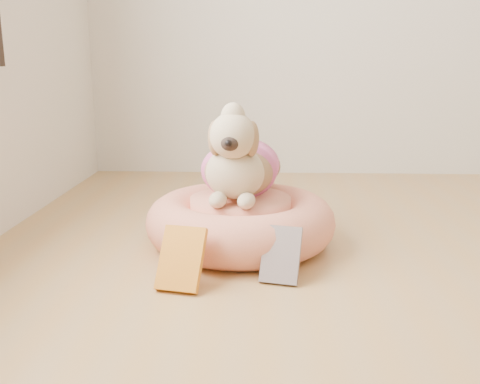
{
  "coord_description": "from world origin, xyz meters",
  "views": [
    {
      "loc": [
        -0.99,
        -0.95,
        0.65
      ],
      "look_at": [
        -1.06,
        0.88,
        0.21
      ],
      "focal_mm": 40.0,
      "sensor_mm": 36.0,
      "label": 1
    }
  ],
  "objects_px": {
    "dog": "(239,148)",
    "book_yellow": "(181,259)",
    "book_white": "(281,255)",
    "pet_bed": "(241,222)"
  },
  "relations": [
    {
      "from": "dog",
      "to": "book_yellow",
      "type": "distance_m",
      "value": 0.51
    },
    {
      "from": "book_white",
      "to": "dog",
      "type": "bearing_deg",
      "value": 125.33
    },
    {
      "from": "book_yellow",
      "to": "book_white",
      "type": "height_order",
      "value": "book_yellow"
    },
    {
      "from": "pet_bed",
      "to": "dog",
      "type": "bearing_deg",
      "value": 118.98
    },
    {
      "from": "pet_bed",
      "to": "book_white",
      "type": "bearing_deg",
      "value": -67.6
    },
    {
      "from": "pet_bed",
      "to": "book_yellow",
      "type": "relative_size",
      "value": 3.53
    },
    {
      "from": "dog",
      "to": "book_yellow",
      "type": "bearing_deg",
      "value": -104.8
    },
    {
      "from": "book_yellow",
      "to": "dog",
      "type": "bearing_deg",
      "value": 81.15
    },
    {
      "from": "pet_bed",
      "to": "book_white",
      "type": "relative_size",
      "value": 3.86
    },
    {
      "from": "dog",
      "to": "book_white",
      "type": "bearing_deg",
      "value": -61.45
    }
  ]
}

